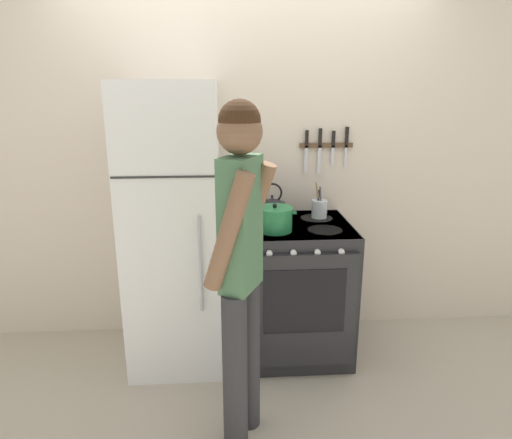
% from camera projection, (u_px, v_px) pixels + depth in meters
% --- Properties ---
extents(ground_plane, '(14.00, 14.00, 0.00)m').
position_uv_depth(ground_plane, '(249.00, 325.00, 3.60)').
color(ground_plane, '#B2A893').
extents(wall_back, '(10.00, 0.06, 2.55)m').
position_uv_depth(wall_back, '(248.00, 164.00, 3.27)').
color(wall_back, beige).
rests_on(wall_back, ground_plane).
extents(refrigerator, '(0.59, 0.74, 1.84)m').
position_uv_depth(refrigerator, '(174.00, 228.00, 2.97)').
color(refrigerator, white).
rests_on(refrigerator, ground_plane).
extents(stove_range, '(0.72, 0.73, 0.93)m').
position_uv_depth(stove_range, '(296.00, 288.00, 3.13)').
color(stove_range, '#232326').
rests_on(stove_range, ground_plane).
extents(dutch_oven_pot, '(0.27, 0.23, 0.18)m').
position_uv_depth(dutch_oven_pot, '(275.00, 219.00, 2.86)').
color(dutch_oven_pot, '#237A42').
rests_on(dutch_oven_pot, stove_range).
extents(tea_kettle, '(0.23, 0.18, 0.25)m').
position_uv_depth(tea_kettle, '(272.00, 208.00, 3.13)').
color(tea_kettle, black).
rests_on(tea_kettle, stove_range).
extents(utensil_jar, '(0.11, 0.11, 0.25)m').
position_uv_depth(utensil_jar, '(319.00, 208.00, 3.16)').
color(utensil_jar, silver).
rests_on(utensil_jar, stove_range).
extents(person, '(0.39, 0.43, 1.75)m').
position_uv_depth(person, '(241.00, 260.00, 2.19)').
color(person, '#2D2D30').
rests_on(person, ground_plane).
extents(wall_knife_strip, '(0.38, 0.03, 0.33)m').
position_uv_depth(wall_knife_strip, '(326.00, 144.00, 3.22)').
color(wall_knife_strip, brown).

